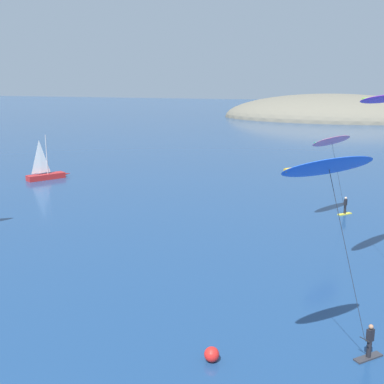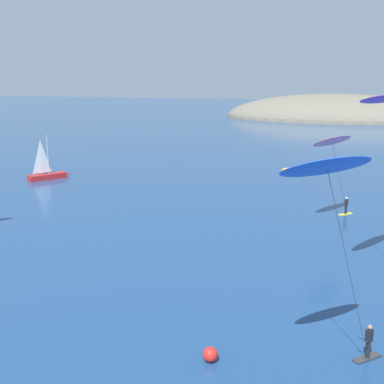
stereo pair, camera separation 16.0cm
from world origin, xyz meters
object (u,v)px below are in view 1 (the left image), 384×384
Objects in this scene: kitesurfer_pink at (333,146)px; marker_buoy at (212,354)px; kitesurfer_blue at (333,184)px; sailboat_near at (48,174)px.

marker_buoy is (-3.15, -25.16, -6.51)m from kitesurfer_pink.
kitesurfer_pink is at bearing 93.76° from kitesurfer_blue.
kitesurfer_blue is (37.21, -31.82, 7.92)m from sailboat_near.
marker_buoy is (-4.78, -0.41, -8.21)m from kitesurfer_blue.
sailboat_near is 8.14× the size of marker_buoy.
kitesurfer_blue is 1.25× the size of kitesurfer_pink.
sailboat_near is 36.81m from kitesurfer_pink.
kitesurfer_pink is (-1.62, 24.75, -1.70)m from kitesurfer_blue.
sailboat_near is at bearing 135.19° from marker_buoy.
sailboat_near is 0.58× the size of kitesurfer_blue.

